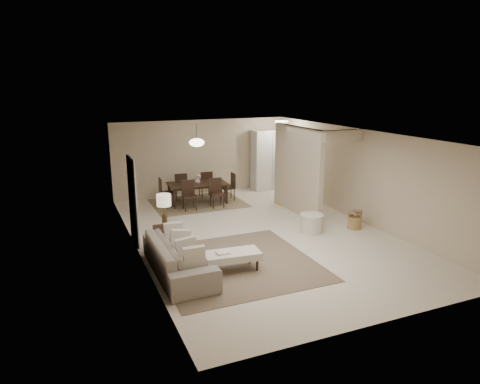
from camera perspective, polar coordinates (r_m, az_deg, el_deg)
name	(u,v)px	position (r m, az deg, el deg)	size (l,w,h in m)	color
floor	(259,234)	(10.82, 2.50, -5.56)	(9.00, 9.00, 0.00)	beige
ceiling	(260,134)	(10.24, 2.65, 7.72)	(9.00, 9.00, 0.00)	white
back_wall	(202,157)	(14.57, -5.05, 4.68)	(6.00, 6.00, 0.00)	#C5B195
left_wall	(135,198)	(9.60, -13.84, -0.74)	(9.00, 9.00, 0.00)	#C5B195
right_wall	(359,175)	(12.03, 15.61, 2.15)	(9.00, 9.00, 0.00)	#C5B195
partition	(297,170)	(12.37, 7.64, 2.88)	(0.15, 2.50, 2.50)	#C5B195
doorway	(132,201)	(10.23, -14.15, -1.16)	(0.04, 0.90, 2.04)	black
pantry_cabinet	(269,160)	(15.16, 3.88, 4.31)	(1.20, 0.55, 2.10)	silver
flush_light	(281,122)	(14.12, 5.54, 9.31)	(0.44, 0.44, 0.05)	white
living_rug	(236,263)	(9.09, -0.58, -9.49)	(3.20, 3.20, 0.01)	brown
sofa	(179,257)	(8.60, -8.19, -8.57)	(0.94, 2.39, 0.70)	gray
ottoman_bench	(232,256)	(8.64, -1.06, -8.51)	(1.17, 0.61, 0.40)	beige
side_table	(165,238)	(9.86, -9.90, -6.12)	(0.49, 0.49, 0.54)	black
table_lamp	(164,203)	(9.60, -10.12, -1.46)	(0.32, 0.32, 0.76)	#4D3A21
round_pouf	(311,223)	(10.99, 9.51, -4.14)	(0.60, 0.60, 0.46)	beige
wicker_basket	(354,223)	(11.53, 15.02, -3.97)	(0.36, 0.36, 0.31)	olive
dining_rug	(198,203)	(13.55, -5.59, -1.47)	(2.80, 2.10, 0.01)	#726147
dining_table	(198,193)	(13.47, -5.62, -0.18)	(1.82, 1.02, 0.64)	black
dining_chairs	(198,190)	(13.44, -5.63, 0.33)	(2.39, 1.78, 0.89)	black
vase	(198,181)	(13.37, -5.66, 1.50)	(0.16, 0.16, 0.17)	silver
yellow_mat	(290,203)	(13.56, 6.68, -1.48)	(0.86, 0.53, 0.01)	yellow
pendant_light	(197,143)	(13.16, -5.79, 6.58)	(0.46, 0.46, 0.71)	#4D3A21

